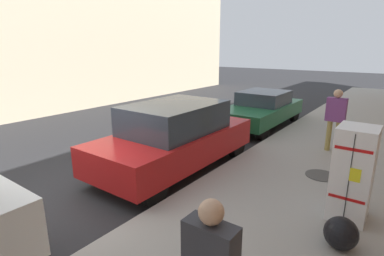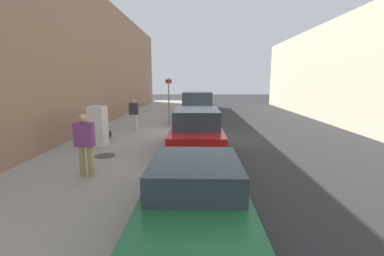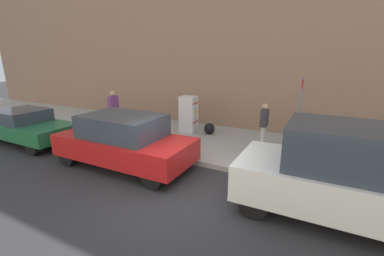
{
  "view_description": "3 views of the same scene",
  "coord_description": "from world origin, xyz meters",
  "px_view_note": "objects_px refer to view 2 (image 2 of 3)",
  "views": [
    {
      "loc": [
        -5.29,
        3.2,
        3.05
      ],
      "look_at": [
        -1.45,
        -2.04,
        1.3
      ],
      "focal_mm": 28.0,
      "sensor_mm": 36.0,
      "label": 1
    },
    {
      "loc": [
        -0.62,
        -12.47,
        2.84
      ],
      "look_at": [
        -0.88,
        -1.37,
        0.76
      ],
      "focal_mm": 24.0,
      "sensor_mm": 36.0,
      "label": 2
    },
    {
      "loc": [
        5.31,
        3.21,
        3.45
      ],
      "look_at": [
        -1.9,
        -0.54,
        1.23
      ],
      "focal_mm": 24.0,
      "sensor_mm": 36.0,
      "label": 3
    }
  ],
  "objects_px": {
    "discarded_refrigerator": "(98,126)",
    "pedestrian_standing_near": "(134,112)",
    "street_sign_post": "(169,99)",
    "pedestrian_walking_far": "(85,141)",
    "parked_sedan_green": "(195,190)",
    "parked_sedan_dark": "(198,100)",
    "parked_van_white": "(197,109)",
    "trash_bag": "(106,134)",
    "parked_suv_gray": "(197,102)",
    "parked_suv_red": "(197,130)",
    "fire_hydrant": "(177,113)"
  },
  "relations": [
    {
      "from": "discarded_refrigerator",
      "to": "pedestrian_standing_near",
      "type": "distance_m",
      "value": 3.56
    },
    {
      "from": "street_sign_post",
      "to": "pedestrian_walking_far",
      "type": "distance_m",
      "value": 8.47
    },
    {
      "from": "parked_sedan_green",
      "to": "parked_sedan_dark",
      "type": "height_order",
      "value": "parked_sedan_green"
    },
    {
      "from": "parked_van_white",
      "to": "parked_sedan_dark",
      "type": "bearing_deg",
      "value": 90.0
    },
    {
      "from": "trash_bag",
      "to": "parked_sedan_dark",
      "type": "height_order",
      "value": "parked_sedan_dark"
    },
    {
      "from": "pedestrian_standing_near",
      "to": "parked_suv_gray",
      "type": "bearing_deg",
      "value": 106.65
    },
    {
      "from": "discarded_refrigerator",
      "to": "parked_suv_red",
      "type": "distance_m",
      "value": 4.06
    },
    {
      "from": "parked_suv_gray",
      "to": "parked_sedan_dark",
      "type": "height_order",
      "value": "parked_suv_gray"
    },
    {
      "from": "street_sign_post",
      "to": "parked_van_white",
      "type": "xyz_separation_m",
      "value": [
        1.67,
        1.23,
        -0.69
      ]
    },
    {
      "from": "street_sign_post",
      "to": "parked_van_white",
      "type": "relative_size",
      "value": 0.6
    },
    {
      "from": "pedestrian_standing_near",
      "to": "parked_van_white",
      "type": "bearing_deg",
      "value": 74.32
    },
    {
      "from": "parked_suv_red",
      "to": "parked_suv_gray",
      "type": "bearing_deg",
      "value": 90.0
    },
    {
      "from": "trash_bag",
      "to": "parked_suv_red",
      "type": "height_order",
      "value": "parked_suv_red"
    },
    {
      "from": "fire_hydrant",
      "to": "pedestrian_standing_near",
      "type": "bearing_deg",
      "value": -116.88
    },
    {
      "from": "trash_bag",
      "to": "parked_sedan_dark",
      "type": "relative_size",
      "value": 0.11
    },
    {
      "from": "fire_hydrant",
      "to": "pedestrian_walking_far",
      "type": "distance_m",
      "value": 11.15
    },
    {
      "from": "fire_hydrant",
      "to": "parked_suv_gray",
      "type": "xyz_separation_m",
      "value": [
        1.44,
        4.78,
        0.35
      ]
    },
    {
      "from": "discarded_refrigerator",
      "to": "parked_suv_gray",
      "type": "distance_m",
      "value": 12.91
    },
    {
      "from": "fire_hydrant",
      "to": "parked_suv_red",
      "type": "height_order",
      "value": "parked_suv_red"
    },
    {
      "from": "fire_hydrant",
      "to": "parked_van_white",
      "type": "distance_m",
      "value": 2.09
    },
    {
      "from": "pedestrian_walking_far",
      "to": "pedestrian_standing_near",
      "type": "height_order",
      "value": "pedestrian_walking_far"
    },
    {
      "from": "pedestrian_walking_far",
      "to": "parked_suv_gray",
      "type": "bearing_deg",
      "value": -122.72
    },
    {
      "from": "street_sign_post",
      "to": "parked_suv_gray",
      "type": "relative_size",
      "value": 0.62
    },
    {
      "from": "fire_hydrant",
      "to": "pedestrian_standing_near",
      "type": "height_order",
      "value": "pedestrian_standing_near"
    },
    {
      "from": "trash_bag",
      "to": "parked_sedan_green",
      "type": "height_order",
      "value": "parked_sedan_green"
    },
    {
      "from": "discarded_refrigerator",
      "to": "trash_bag",
      "type": "bearing_deg",
      "value": 94.21
    },
    {
      "from": "pedestrian_walking_far",
      "to": "parked_suv_gray",
      "type": "distance_m",
      "value": 16.09
    },
    {
      "from": "pedestrian_walking_far",
      "to": "parked_suv_red",
      "type": "bearing_deg",
      "value": -154.13
    },
    {
      "from": "pedestrian_walking_far",
      "to": "parked_sedan_dark",
      "type": "relative_size",
      "value": 0.4
    },
    {
      "from": "parked_suv_gray",
      "to": "parked_van_white",
      "type": "bearing_deg",
      "value": -90.0
    },
    {
      "from": "street_sign_post",
      "to": "parked_suv_red",
      "type": "bearing_deg",
      "value": -71.52
    },
    {
      "from": "discarded_refrigerator",
      "to": "pedestrian_walking_far",
      "type": "bearing_deg",
      "value": -74.13
    },
    {
      "from": "discarded_refrigerator",
      "to": "pedestrian_standing_near",
      "type": "xyz_separation_m",
      "value": [
        0.6,
        3.51,
        0.15
      ]
    },
    {
      "from": "fire_hydrant",
      "to": "parked_sedan_green",
      "type": "distance_m",
      "value": 13.11
    },
    {
      "from": "trash_bag",
      "to": "pedestrian_walking_far",
      "type": "bearing_deg",
      "value": -76.63
    },
    {
      "from": "parked_van_white",
      "to": "pedestrian_walking_far",
      "type": "bearing_deg",
      "value": -107.65
    },
    {
      "from": "street_sign_post",
      "to": "parked_suv_red",
      "type": "height_order",
      "value": "street_sign_post"
    },
    {
      "from": "trash_bag",
      "to": "parked_suv_gray",
      "type": "bearing_deg",
      "value": 69.85
    },
    {
      "from": "trash_bag",
      "to": "pedestrian_standing_near",
      "type": "bearing_deg",
      "value": 74.86
    },
    {
      "from": "pedestrian_walking_far",
      "to": "parked_suv_red",
      "type": "distance_m",
      "value": 4.54
    },
    {
      "from": "fire_hydrant",
      "to": "parked_sedan_green",
      "type": "bearing_deg",
      "value": -83.7
    },
    {
      "from": "trash_bag",
      "to": "parked_suv_red",
      "type": "relative_size",
      "value": 0.11
    },
    {
      "from": "parked_van_white",
      "to": "parked_suv_gray",
      "type": "relative_size",
      "value": 1.02
    },
    {
      "from": "street_sign_post",
      "to": "pedestrian_walking_far",
      "type": "relative_size",
      "value": 1.58
    },
    {
      "from": "discarded_refrigerator",
      "to": "pedestrian_standing_near",
      "type": "height_order",
      "value": "pedestrian_standing_near"
    },
    {
      "from": "discarded_refrigerator",
      "to": "trash_bag",
      "type": "height_order",
      "value": "discarded_refrigerator"
    },
    {
      "from": "street_sign_post",
      "to": "parked_van_white",
      "type": "bearing_deg",
      "value": 36.37
    },
    {
      "from": "fire_hydrant",
      "to": "pedestrian_walking_far",
      "type": "height_order",
      "value": "pedestrian_walking_far"
    },
    {
      "from": "fire_hydrant",
      "to": "parked_van_white",
      "type": "height_order",
      "value": "parked_van_white"
    },
    {
      "from": "parked_suv_gray",
      "to": "parked_sedan_dark",
      "type": "xyz_separation_m",
      "value": [
        0.0,
        5.82,
        -0.2
      ]
    }
  ]
}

